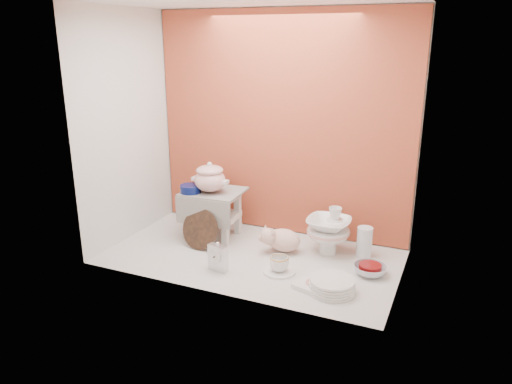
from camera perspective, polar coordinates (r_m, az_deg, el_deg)
ground at (r=3.10m, az=-0.49°, el=-7.48°), size 1.80×1.80×0.00m
niche_shell at (r=2.99m, az=0.89°, el=10.25°), size 1.86×1.03×1.53m
step_stool at (r=3.34m, az=-4.92°, el=-2.55°), size 0.41×0.35×0.33m
soup_tureen at (r=3.23m, az=-5.40°, el=1.73°), size 0.28×0.28×0.21m
cobalt_bowl at (r=3.26m, az=-7.65°, el=0.38°), size 0.18×0.18×0.05m
floral_platter at (r=3.61m, az=-5.88°, el=-0.39°), size 0.41×0.23×0.40m
blue_white_vase at (r=3.50m, az=-6.79°, el=-2.52°), size 0.29×0.29×0.23m
lacquer_tray at (r=3.18m, az=-6.54°, el=-4.34°), size 0.28×0.13×0.26m
mantel_clock at (r=2.89m, az=-4.47°, el=-7.51°), size 0.13×0.07×0.18m
plush_pig at (r=3.13m, az=3.26°, el=-5.59°), size 0.32×0.25×0.16m
teacup_saucer at (r=2.89m, az=2.73°, el=-9.25°), size 0.20×0.20×0.01m
gold_rim_teacup at (r=2.87m, az=2.74°, el=-8.34°), size 0.15×0.15×0.09m
lattice_dish at (r=2.75m, az=6.90°, el=-10.74°), size 0.24×0.24×0.03m
dinner_plate_stack at (r=2.71m, az=8.89°, el=-10.71°), size 0.30×0.30×0.07m
crystal_bowl at (r=2.93m, az=13.15°, el=-8.86°), size 0.24×0.24×0.06m
clear_glass_vase at (r=3.13m, az=12.53°, el=-5.72°), size 0.13×0.13×0.19m
porcelain_tower at (r=3.12m, az=8.46°, el=-4.37°), size 0.32×0.32×0.31m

